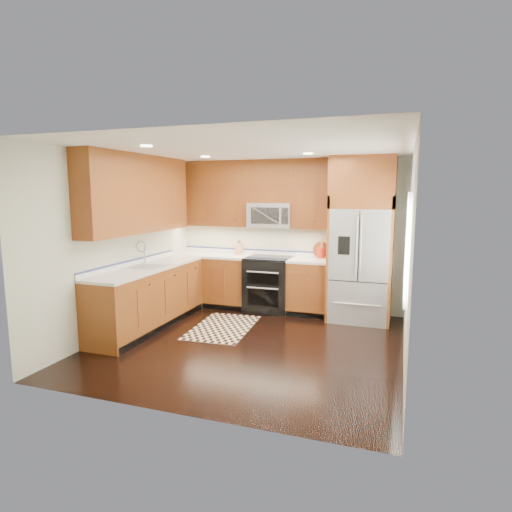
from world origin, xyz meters
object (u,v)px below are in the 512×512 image
(utensil_crock, at_px, (321,251))
(rug, at_px, (223,327))
(range, at_px, (268,284))
(knife_block, at_px, (239,248))
(refrigerator, at_px, (361,240))

(utensil_crock, bearing_deg, rug, -131.96)
(range, relative_size, knife_block, 3.80)
(range, xyz_separation_m, rug, (-0.37, -1.15, -0.46))
(rug, distance_m, knife_block, 1.75)
(knife_block, bearing_deg, rug, -79.15)
(range, height_order, utensil_crock, utensil_crock)
(refrigerator, relative_size, rug, 1.85)
(rug, height_order, knife_block, knife_block)
(refrigerator, relative_size, knife_block, 10.45)
(range, height_order, knife_block, knife_block)
(knife_block, xyz_separation_m, utensil_crock, (1.50, -0.01, 0.03))
(range, bearing_deg, refrigerator, -1.40)
(refrigerator, relative_size, utensil_crock, 7.01)
(rug, xyz_separation_m, knife_block, (-0.26, 1.38, 1.04))
(range, height_order, rug, range)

